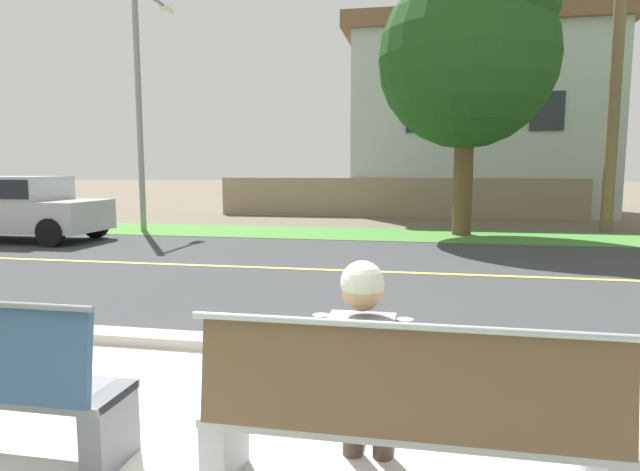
% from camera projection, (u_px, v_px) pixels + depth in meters
% --- Properties ---
extents(ground_plane, '(140.00, 140.00, 0.00)m').
position_uv_depth(ground_plane, '(350.00, 257.00, 10.58)').
color(ground_plane, '#665B4C').
extents(sidewalk_pavement, '(44.00, 3.60, 0.01)m').
position_uv_depth(sidewalk_pavement, '(178.00, 460.00, 3.17)').
color(sidewalk_pavement, beige).
rests_on(sidewalk_pavement, ground_plane).
extents(curb_edge, '(44.00, 0.30, 0.11)m').
position_uv_depth(curb_edge, '(270.00, 346.00, 5.07)').
color(curb_edge, '#ADA89E').
rests_on(curb_edge, ground_plane).
extents(street_asphalt, '(52.00, 8.00, 0.01)m').
position_uv_depth(street_asphalt, '(338.00, 271.00, 9.12)').
color(street_asphalt, '#383A3D').
rests_on(street_asphalt, ground_plane).
extents(road_centre_line, '(48.00, 0.14, 0.01)m').
position_uv_depth(road_centre_line, '(338.00, 270.00, 9.12)').
color(road_centre_line, '#E0CC4C').
rests_on(road_centre_line, ground_plane).
extents(far_verge_grass, '(48.00, 2.80, 0.02)m').
position_uv_depth(far_verge_grass, '(369.00, 234.00, 14.24)').
color(far_verge_grass, '#478438').
rests_on(far_verge_grass, ground_plane).
extents(bench_right, '(2.08, 0.48, 1.01)m').
position_uv_depth(bench_right, '(405.00, 421.00, 2.68)').
color(bench_right, '#9EA0A8').
rests_on(bench_right, ground_plane).
extents(seated_person_grey, '(0.52, 0.68, 1.25)m').
position_uv_depth(seated_person_grey, '(363.00, 365.00, 2.86)').
color(seated_person_grey, '#47382D').
rests_on(seated_person_grey, ground_plane).
extents(car_silver_near, '(4.30, 1.86, 1.54)m').
position_uv_depth(car_silver_near, '(13.00, 205.00, 12.90)').
color(car_silver_near, '#B2B5BC').
rests_on(car_silver_near, ground_plane).
extents(streetlamp, '(0.24, 2.10, 6.70)m').
position_uv_depth(streetlamp, '(142.00, 91.00, 14.75)').
color(streetlamp, gray).
rests_on(streetlamp, ground_plane).
extents(shade_tree_far_left, '(4.46, 4.46, 7.35)m').
position_uv_depth(shade_tree_far_left, '(473.00, 45.00, 13.36)').
color(shade_tree_far_left, brown).
rests_on(shade_tree_far_left, ground_plane).
extents(garden_wall, '(13.00, 0.36, 1.40)m').
position_uv_depth(garden_wall, '(396.00, 197.00, 19.36)').
color(garden_wall, gray).
rests_on(garden_wall, ground_plane).
extents(house_across_street, '(9.90, 6.91, 7.22)m').
position_uv_depth(house_across_street, '(475.00, 120.00, 21.57)').
color(house_across_street, '#B7BCC1').
rests_on(house_across_street, ground_plane).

